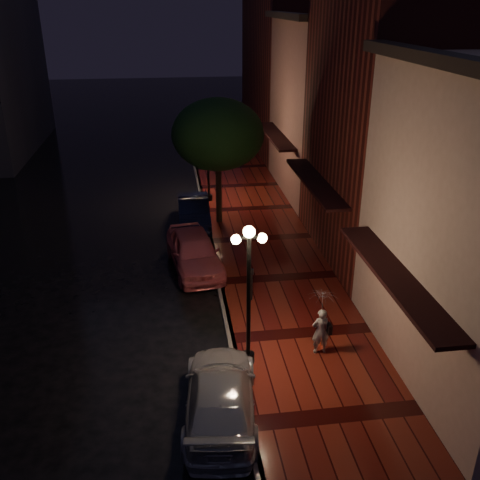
{
  "coord_description": "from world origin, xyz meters",
  "views": [
    {
      "loc": [
        -1.61,
        -17.67,
        9.83
      ],
      "look_at": [
        0.91,
        0.91,
        1.4
      ],
      "focal_mm": 40.0,
      "sensor_mm": 36.0,
      "label": 1
    }
  ],
  "objects_px": {
    "woman_with_umbrella": "(322,313)",
    "pink_car": "(194,251)",
    "navy_car": "(194,212)",
    "parking_meter": "(252,281)",
    "silver_car": "(220,396)",
    "street_tree": "(218,137)",
    "streetlamp_far": "(208,155)",
    "streetlamp_near": "(249,289)"
  },
  "relations": [
    {
      "from": "streetlamp_far",
      "to": "silver_car",
      "type": "xyz_separation_m",
      "value": [
        -1.01,
        -15.95,
        -1.95
      ]
    },
    {
      "from": "navy_car",
      "to": "silver_car",
      "type": "distance_m",
      "value": 13.02
    },
    {
      "from": "streetlamp_near",
      "to": "pink_car",
      "type": "bearing_deg",
      "value": 100.43
    },
    {
      "from": "streetlamp_near",
      "to": "parking_meter",
      "type": "height_order",
      "value": "streetlamp_near"
    },
    {
      "from": "navy_car",
      "to": "silver_car",
      "type": "height_order",
      "value": "navy_car"
    },
    {
      "from": "streetlamp_near",
      "to": "parking_meter",
      "type": "distance_m",
      "value": 3.95
    },
    {
      "from": "navy_car",
      "to": "woman_with_umbrella",
      "type": "bearing_deg",
      "value": -73.41
    },
    {
      "from": "streetlamp_far",
      "to": "parking_meter",
      "type": "xyz_separation_m",
      "value": [
        0.65,
        -10.51,
        -1.71
      ]
    },
    {
      "from": "navy_car",
      "to": "silver_car",
      "type": "xyz_separation_m",
      "value": [
        -0.06,
        -13.02,
        -0.02
      ]
    },
    {
      "from": "woman_with_umbrella",
      "to": "pink_car",
      "type": "bearing_deg",
      "value": -65.82
    },
    {
      "from": "streetlamp_far",
      "to": "silver_car",
      "type": "height_order",
      "value": "streetlamp_far"
    },
    {
      "from": "street_tree",
      "to": "woman_with_umbrella",
      "type": "xyz_separation_m",
      "value": [
        1.94,
        -10.8,
        -2.73
      ]
    },
    {
      "from": "street_tree",
      "to": "pink_car",
      "type": "distance_m",
      "value": 5.88
    },
    {
      "from": "pink_car",
      "to": "silver_car",
      "type": "height_order",
      "value": "pink_car"
    },
    {
      "from": "streetlamp_far",
      "to": "parking_meter",
      "type": "height_order",
      "value": "streetlamp_far"
    },
    {
      "from": "pink_car",
      "to": "parking_meter",
      "type": "bearing_deg",
      "value": -66.1
    },
    {
      "from": "woman_with_umbrella",
      "to": "streetlamp_far",
      "type": "bearing_deg",
      "value": -85.13
    },
    {
      "from": "street_tree",
      "to": "parking_meter",
      "type": "bearing_deg",
      "value": -87.01
    },
    {
      "from": "silver_car",
      "to": "navy_car",
      "type": "bearing_deg",
      "value": -83.88
    },
    {
      "from": "pink_car",
      "to": "parking_meter",
      "type": "xyz_separation_m",
      "value": [
        1.84,
        -2.98,
        0.12
      ]
    },
    {
      "from": "silver_car",
      "to": "pink_car",
      "type": "bearing_deg",
      "value": -82.38
    },
    {
      "from": "streetlamp_near",
      "to": "pink_car",
      "type": "xyz_separation_m",
      "value": [
        -1.19,
        6.47,
        -1.83
      ]
    },
    {
      "from": "silver_car",
      "to": "parking_meter",
      "type": "height_order",
      "value": "parking_meter"
    },
    {
      "from": "woman_with_umbrella",
      "to": "parking_meter",
      "type": "bearing_deg",
      "value": -69.07
    },
    {
      "from": "streetlamp_near",
      "to": "navy_car",
      "type": "distance_m",
      "value": 11.28
    },
    {
      "from": "street_tree",
      "to": "woman_with_umbrella",
      "type": "relative_size",
      "value": 2.8
    },
    {
      "from": "streetlamp_near",
      "to": "woman_with_umbrella",
      "type": "xyz_separation_m",
      "value": [
        2.19,
        0.2,
        -1.08
      ]
    },
    {
      "from": "navy_car",
      "to": "woman_with_umbrella",
      "type": "relative_size",
      "value": 1.98
    },
    {
      "from": "streetlamp_near",
      "to": "street_tree",
      "type": "relative_size",
      "value": 0.74
    },
    {
      "from": "silver_car",
      "to": "parking_meter",
      "type": "distance_m",
      "value": 5.7
    },
    {
      "from": "street_tree",
      "to": "woman_with_umbrella",
      "type": "bearing_deg",
      "value": -79.83
    },
    {
      "from": "street_tree",
      "to": "navy_car",
      "type": "xyz_separation_m",
      "value": [
        -1.21,
        0.08,
        -3.57
      ]
    },
    {
      "from": "pink_car",
      "to": "silver_car",
      "type": "bearing_deg",
      "value": -96.59
    },
    {
      "from": "streetlamp_far",
      "to": "parking_meter",
      "type": "relative_size",
      "value": 3.54
    },
    {
      "from": "street_tree",
      "to": "silver_car",
      "type": "bearing_deg",
      "value": -95.6
    },
    {
      "from": "streetlamp_far",
      "to": "silver_car",
      "type": "bearing_deg",
      "value": -93.62
    },
    {
      "from": "streetlamp_far",
      "to": "navy_car",
      "type": "xyz_separation_m",
      "value": [
        -0.95,
        -2.93,
        -1.93
      ]
    },
    {
      "from": "street_tree",
      "to": "navy_car",
      "type": "relative_size",
      "value": 1.42
    },
    {
      "from": "streetlamp_near",
      "to": "silver_car",
      "type": "height_order",
      "value": "streetlamp_near"
    },
    {
      "from": "silver_car",
      "to": "woman_with_umbrella",
      "type": "xyz_separation_m",
      "value": [
        3.2,
        2.15,
        0.87
      ]
    },
    {
      "from": "navy_car",
      "to": "parking_meter",
      "type": "height_order",
      "value": "parking_meter"
    },
    {
      "from": "streetlamp_far",
      "to": "woman_with_umbrella",
      "type": "distance_m",
      "value": 14.02
    }
  ]
}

